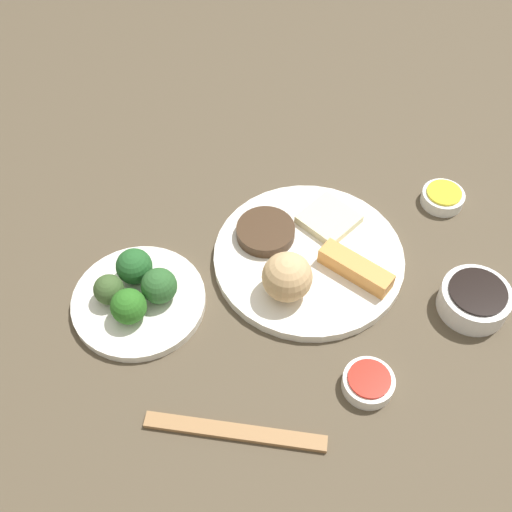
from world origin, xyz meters
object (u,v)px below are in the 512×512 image
at_px(sauce_ramekin_hot_mustard, 442,198).
at_px(chopsticks_pair, 235,432).
at_px(soy_sauce_bowl, 474,300).
at_px(sauce_ramekin_sweet_and_sour, 368,383).
at_px(main_plate, 308,259).
at_px(broccoli_plate, 139,301).

height_order(sauce_ramekin_hot_mustard, chopsticks_pair, sauce_ramekin_hot_mustard).
height_order(soy_sauce_bowl, chopsticks_pair, soy_sauce_bowl).
bearing_deg(sauce_ramekin_sweet_and_sour, sauce_ramekin_hot_mustard, -176.04).
bearing_deg(main_plate, broccoli_plate, -43.31).
bearing_deg(chopsticks_pair, soy_sauce_bowl, 148.69).
xyz_separation_m(main_plate, sauce_ramekin_sweet_and_sour, (0.15, 0.16, 0.00)).
height_order(sauce_ramekin_sweet_and_sour, chopsticks_pair, sauce_ramekin_sweet_and_sour).
relative_size(broccoli_plate, sauce_ramekin_hot_mustard, 2.80).
bearing_deg(sauce_ramekin_hot_mustard, sauce_ramekin_sweet_and_sour, 3.96).
distance_m(broccoli_plate, sauce_ramekin_hot_mustard, 0.51).
distance_m(main_plate, sauce_ramekin_hot_mustard, 0.25).
xyz_separation_m(soy_sauce_bowl, chopsticks_pair, (0.33, -0.20, -0.02)).
relative_size(main_plate, broccoli_plate, 1.50).
xyz_separation_m(main_plate, soy_sauce_bowl, (-0.04, 0.24, 0.01)).
distance_m(soy_sauce_bowl, sauce_ramekin_hot_mustard, 0.20).
relative_size(broccoli_plate, soy_sauce_bowl, 1.94).
distance_m(soy_sauce_bowl, sauce_ramekin_sweet_and_sour, 0.20).
xyz_separation_m(broccoli_plate, sauce_ramekin_hot_mustard, (-0.40, 0.31, 0.00)).
relative_size(sauce_ramekin_hot_mustard, chopsticks_pair, 0.30).
relative_size(broccoli_plate, sauce_ramekin_sweet_and_sour, 2.80).
bearing_deg(chopsticks_pair, sauce_ramekin_sweet_and_sour, 139.62).
distance_m(soy_sauce_bowl, chopsticks_pair, 0.38).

